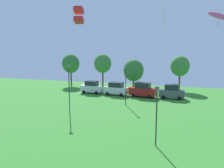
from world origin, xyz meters
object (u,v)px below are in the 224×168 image
kite_flying_6 (79,15)px  parked_car_rightmost_in_row (172,92)px  parked_car_third_from_left (143,90)px  light_post_1 (157,112)px  light_post_2 (126,84)px  light_post_3 (69,87)px  parked_car_leftmost (92,87)px  treeline_tree_2 (134,70)px  parked_car_second_from_left (116,89)px  treeline_tree_3 (180,66)px  kite_flying_1 (219,16)px  treeline_tree_0 (71,64)px  treeline_tree_1 (103,64)px

kite_flying_6 → parked_car_rightmost_in_row: 22.17m
parked_car_third_from_left → light_post_1: size_ratio=0.90×
kite_flying_6 → light_post_1: kite_flying_6 is taller
light_post_2 → light_post_3: bearing=-129.7°
parked_car_leftmost → treeline_tree_2: 9.78m
parked_car_leftmost → light_post_1: 26.50m
parked_car_second_from_left → parked_car_leftmost: bearing=-177.3°
parked_car_third_from_left → treeline_tree_3: 11.65m
kite_flying_6 → light_post_1: size_ratio=0.36×
parked_car_second_from_left → treeline_tree_2: treeline_tree_2 is taller
kite_flying_1 → light_post_3: kite_flying_1 is taller
light_post_3 → treeline_tree_0: size_ratio=0.87×
treeline_tree_0 → treeline_tree_2: treeline_tree_0 is taller
light_post_1 → light_post_3: size_ratio=0.85×
parked_car_third_from_left → light_post_2: 7.27m
treeline_tree_2 → parked_car_leftmost: bearing=-137.2°
parked_car_third_from_left → treeline_tree_0: bearing=161.6°
light_post_1 → light_post_2: 15.62m
light_post_1 → treeline_tree_3: 30.37m
parked_car_leftmost → parked_car_rightmost_in_row: parked_car_rightmost_in_row is taller
kite_flying_1 → treeline_tree_1: 30.90m
kite_flying_6 → light_post_3: kite_flying_6 is taller
kite_flying_6 → treeline_tree_0: bearing=120.2°
kite_flying_6 → parked_car_third_from_left: size_ratio=0.40×
kite_flying_1 → light_post_2: kite_flying_1 is taller
parked_car_leftmost → parked_car_second_from_left: parked_car_leftmost is taller
parked_car_third_from_left → treeline_tree_2: (-3.32, 6.81, 2.84)m
light_post_1 → treeline_tree_0: (-24.07, 29.35, 2.01)m
kite_flying_1 → light_post_3: size_ratio=0.38×
parked_car_second_from_left → parked_car_rightmost_in_row: size_ratio=1.07×
kite_flying_1 → parked_car_rightmost_in_row: kite_flying_1 is taller
treeline_tree_0 → treeline_tree_1: 8.53m
kite_flying_6 → parked_car_third_from_left: 20.29m
parked_car_rightmost_in_row → light_post_1: 21.32m
parked_car_second_from_left → treeline_tree_0: 16.45m
parked_car_rightmost_in_row → treeline_tree_1: (-15.44, 6.99, 4.16)m
treeline_tree_2 → light_post_3: bearing=-100.7°
parked_car_leftmost → light_post_3: light_post_3 is taller
treeline_tree_2 → treeline_tree_0: bearing=174.3°
light_post_3 → light_post_1: bearing=-29.5°
parked_car_second_from_left → light_post_3: (-2.15, -14.14, 2.43)m
treeline_tree_0 → parked_car_second_from_left: bearing=-30.7°
treeline_tree_0 → light_post_1: bearing=-50.6°
light_post_1 → treeline_tree_1: treeline_tree_1 is taller
kite_flying_1 → treeline_tree_0: kite_flying_1 is taller
kite_flying_1 → treeline_tree_3: 25.36m
light_post_1 → treeline_tree_2: bearing=107.1°
light_post_1 → light_post_3: (-12.50, 7.06, 0.50)m
light_post_3 → treeline_tree_3: 26.75m
parked_car_second_from_left → light_post_2: size_ratio=0.80×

